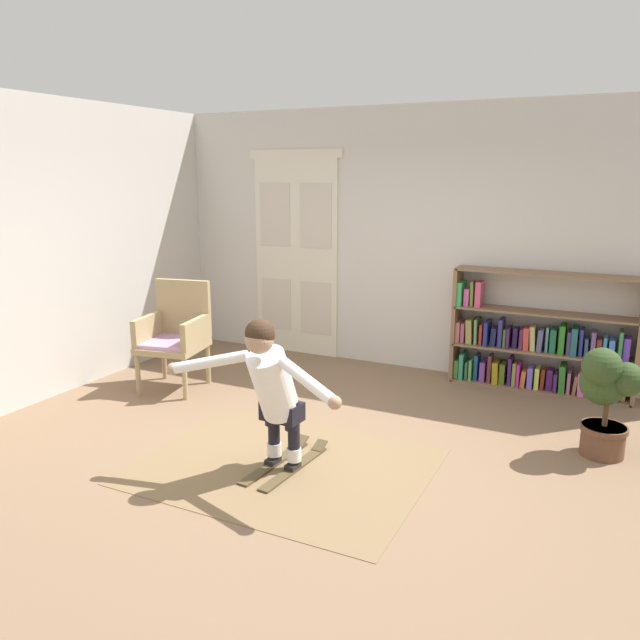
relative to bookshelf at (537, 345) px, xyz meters
name	(u,v)px	position (x,y,z in m)	size (l,w,h in m)	color
ground_plane	(315,455)	(-1.34, -2.39, -0.47)	(7.20, 7.20, 0.00)	#7B5F47
back_wall	(419,241)	(-1.34, 0.21, 0.98)	(6.00, 0.10, 2.90)	beige
side_wall_left	(65,248)	(-4.34, -1.99, 0.98)	(0.10, 6.00, 2.90)	beige
double_door	(296,254)	(-2.86, 0.15, 0.76)	(1.22, 0.05, 2.45)	beige
rug	(284,466)	(-1.46, -2.67, -0.47)	(2.13, 1.67, 0.01)	brown
bookshelf	(537,345)	(0.00, 0.00, 0.00)	(1.80, 0.30, 1.22)	brown
wicker_chair	(176,332)	(-3.36, -1.55, 0.11)	(0.70, 0.70, 1.10)	tan
potted_plant	(606,393)	(0.69, -1.39, 0.05)	(0.47, 0.42, 0.89)	brown
skis_pair	(286,462)	(-1.46, -2.64, -0.45)	(0.34, 0.87, 0.07)	#4F4127
person_skier	(271,383)	(-1.47, -2.82, 0.25)	(1.45, 0.65, 1.14)	white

